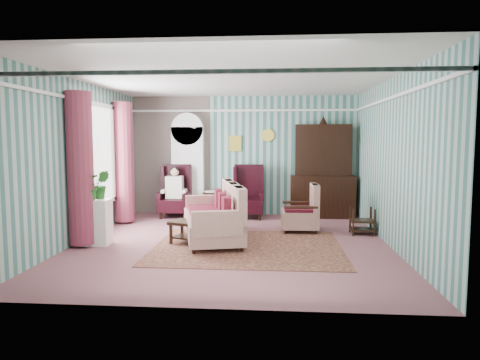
# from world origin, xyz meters

# --- Properties ---
(floor) EXTENTS (6.00, 6.00, 0.00)m
(floor) POSITION_xyz_m (0.00, 0.00, 0.00)
(floor) COLOR #8B5154
(floor) RESTS_ON ground
(room_shell) EXTENTS (5.53, 6.02, 2.91)m
(room_shell) POSITION_xyz_m (-0.62, 0.18, 2.01)
(room_shell) COLOR #3D6F6A
(room_shell) RESTS_ON ground
(bookcase) EXTENTS (0.80, 0.28, 2.24)m
(bookcase) POSITION_xyz_m (-1.35, 2.84, 1.12)
(bookcase) COLOR white
(bookcase) RESTS_ON floor
(dresser_hutch) EXTENTS (1.50, 0.56, 2.36)m
(dresser_hutch) POSITION_xyz_m (1.90, 2.72, 1.18)
(dresser_hutch) COLOR black
(dresser_hutch) RESTS_ON floor
(wingback_left) EXTENTS (0.76, 0.80, 1.25)m
(wingback_left) POSITION_xyz_m (-1.60, 2.45, 0.62)
(wingback_left) COLOR black
(wingback_left) RESTS_ON floor
(wingback_right) EXTENTS (0.76, 0.80, 1.25)m
(wingback_right) POSITION_xyz_m (0.15, 2.45, 0.62)
(wingback_right) COLOR black
(wingback_right) RESTS_ON floor
(seated_woman) EXTENTS (0.44, 0.40, 1.18)m
(seated_woman) POSITION_xyz_m (-1.60, 2.45, 0.59)
(seated_woman) COLOR silver
(seated_woman) RESTS_ON floor
(round_side_table) EXTENTS (0.50, 0.50, 0.60)m
(round_side_table) POSITION_xyz_m (-0.70, 2.60, 0.30)
(round_side_table) COLOR black
(round_side_table) RESTS_ON floor
(nest_table) EXTENTS (0.45, 0.38, 0.54)m
(nest_table) POSITION_xyz_m (2.47, 0.90, 0.27)
(nest_table) COLOR black
(nest_table) RESTS_ON floor
(plant_stand) EXTENTS (0.55, 0.35, 0.80)m
(plant_stand) POSITION_xyz_m (-2.40, -0.30, 0.40)
(plant_stand) COLOR silver
(plant_stand) RESTS_ON floor
(rug) EXTENTS (3.20, 2.60, 0.01)m
(rug) POSITION_xyz_m (0.30, -0.30, 0.01)
(rug) COLOR #501B1A
(rug) RESTS_ON floor
(sofa) EXTENTS (1.47, 2.29, 0.98)m
(sofa) POSITION_xyz_m (-0.38, 0.20, 0.49)
(sofa) COLOR #B6A58D
(sofa) RESTS_ON floor
(floral_armchair) EXTENTS (0.87, 0.81, 0.96)m
(floral_armchair) POSITION_xyz_m (1.27, 1.08, 0.48)
(floral_armchair) COLOR beige
(floral_armchair) RESTS_ON floor
(coffee_table) EXTENTS (1.04, 0.75, 0.40)m
(coffee_table) POSITION_xyz_m (-0.60, -0.16, 0.20)
(coffee_table) COLOR black
(coffee_table) RESTS_ON floor
(potted_plant_a) EXTENTS (0.45, 0.40, 0.46)m
(potted_plant_a) POSITION_xyz_m (-2.40, -0.40, 1.03)
(potted_plant_a) COLOR #174B18
(potted_plant_a) RESTS_ON plant_stand
(potted_plant_b) EXTENTS (0.34, 0.32, 0.50)m
(potted_plant_b) POSITION_xyz_m (-2.30, -0.17, 1.05)
(potted_plant_b) COLOR #214B17
(potted_plant_b) RESTS_ON plant_stand
(potted_plant_c) EXTENTS (0.25, 0.25, 0.40)m
(potted_plant_c) POSITION_xyz_m (-2.50, -0.26, 1.00)
(potted_plant_c) COLOR #23591C
(potted_plant_c) RESTS_ON plant_stand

